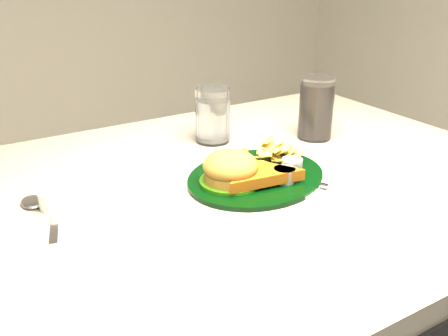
# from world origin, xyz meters

# --- Properties ---
(dinner_plate) EXTENTS (0.32, 0.29, 0.06)m
(dinner_plate) POSITION_xyz_m (0.08, -0.01, 0.78)
(dinner_plate) COLOR black
(dinner_plate) RESTS_ON table
(water_glass) EXTENTS (0.07, 0.07, 0.11)m
(water_glass) POSITION_xyz_m (0.12, 0.19, 0.81)
(water_glass) COLOR silver
(water_glass) RESTS_ON table
(cola_glass) EXTENTS (0.08, 0.08, 0.13)m
(cola_glass) POSITION_xyz_m (0.31, 0.10, 0.82)
(cola_glass) COLOR black
(cola_glass) RESTS_ON table
(fork_napkin) EXTENTS (0.20, 0.21, 0.01)m
(fork_napkin) POSITION_xyz_m (0.13, -0.05, 0.76)
(fork_napkin) COLOR white
(fork_napkin) RESTS_ON table
(spoon) EXTENTS (0.09, 0.17, 0.01)m
(spoon) POSITION_xyz_m (-0.26, 0.01, 0.76)
(spoon) COLOR silver
(spoon) RESTS_ON table
(ramekin) EXTENTS (0.05, 0.05, 0.03)m
(ramekin) POSITION_xyz_m (-0.25, 0.06, 0.76)
(ramekin) COLOR silver
(ramekin) RESTS_ON table
(wrapped_straw) EXTENTS (0.19, 0.19, 0.01)m
(wrapped_straw) POSITION_xyz_m (-0.14, 0.19, 0.75)
(wrapped_straw) COLOR silver
(wrapped_straw) RESTS_ON table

